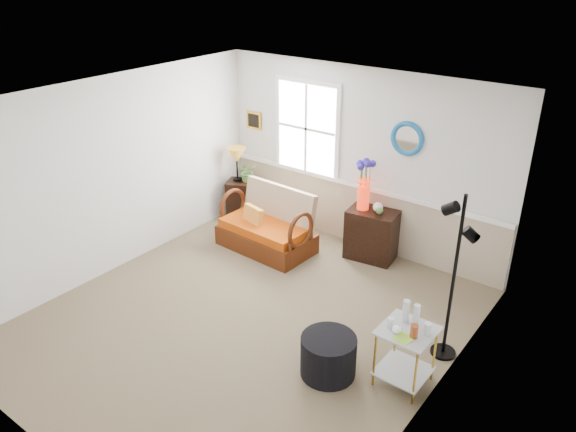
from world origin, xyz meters
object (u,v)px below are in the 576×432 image
Objects in this scene: lamp_stand at (240,199)px; cabinet at (371,235)px; side_table at (405,356)px; floor_lamp at (454,279)px; loveseat at (266,221)px; ottoman at (328,356)px.

lamp_stand is 2.37m from cabinet.
side_table reaches higher than lamp_stand.
side_table is 0.93m from floor_lamp.
lamp_stand is (-1.01, 0.56, -0.13)m from loveseat.
loveseat reaches higher than ottoman.
ottoman is (2.21, -1.72, -0.22)m from loveseat.
loveseat is 3.20m from side_table.
lamp_stand is 4.35m from side_table.
ottoman is (-0.68, -0.34, -0.10)m from side_table.
loveseat is at bearing 154.46° from side_table.
loveseat is 0.72× the size of floor_lamp.
loveseat reaches higher than lamp_stand.
loveseat is 2.13× the size of lamp_stand.
floor_lamp is (3.04, -0.70, 0.50)m from loveseat.
cabinet is 2.55m from ottoman.
lamp_stand reaches higher than ottoman.
side_table is at bearing -22.90° from loveseat.
cabinet is (1.35, 0.68, -0.08)m from loveseat.
side_table is 1.13× the size of ottoman.
lamp_stand is at bearing 175.01° from cabinet.
ottoman is at bearing -153.37° from side_table.
cabinet is 0.38× the size of floor_lamp.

